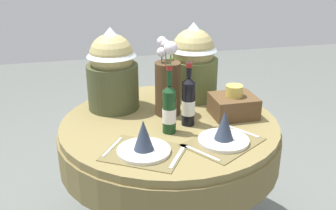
{
  "coord_description": "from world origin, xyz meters",
  "views": [
    {
      "loc": [
        -0.45,
        -1.83,
        1.58
      ],
      "look_at": [
        0.0,
        0.03,
        0.8
      ],
      "focal_mm": 42.01,
      "sensor_mm": 36.0,
      "label": 1
    }
  ],
  "objects_px": {
    "wine_bottle_left": "(169,109)",
    "wine_bottle_centre": "(188,101)",
    "place_setting_left": "(144,144)",
    "woven_basket_side_right": "(233,105)",
    "place_setting_right": "(224,134)",
    "gift_tub_back_right": "(193,59)",
    "dining_table": "(169,144)",
    "gift_tub_back_left": "(112,66)",
    "flower_vase": "(168,84)"
  },
  "relations": [
    {
      "from": "flower_vase",
      "to": "gift_tub_back_left",
      "type": "xyz_separation_m",
      "value": [
        -0.28,
        0.16,
        0.07
      ]
    },
    {
      "from": "place_setting_left",
      "to": "gift_tub_back_left",
      "type": "height_order",
      "value": "gift_tub_back_left"
    },
    {
      "from": "gift_tub_back_left",
      "to": "flower_vase",
      "type": "bearing_deg",
      "value": -30.45
    },
    {
      "from": "gift_tub_back_right",
      "to": "woven_basket_side_right",
      "type": "relative_size",
      "value": 1.95
    },
    {
      "from": "wine_bottle_centre",
      "to": "woven_basket_side_right",
      "type": "height_order",
      "value": "wine_bottle_centre"
    },
    {
      "from": "woven_basket_side_right",
      "to": "flower_vase",
      "type": "bearing_deg",
      "value": 162.63
    },
    {
      "from": "flower_vase",
      "to": "woven_basket_side_right",
      "type": "relative_size",
      "value": 1.83
    },
    {
      "from": "flower_vase",
      "to": "gift_tub_back_left",
      "type": "bearing_deg",
      "value": 149.55
    },
    {
      "from": "place_setting_left",
      "to": "place_setting_right",
      "type": "relative_size",
      "value": 1.0
    },
    {
      "from": "dining_table",
      "to": "flower_vase",
      "type": "relative_size",
      "value": 2.73
    },
    {
      "from": "flower_vase",
      "to": "place_setting_left",
      "type": "bearing_deg",
      "value": -117.0
    },
    {
      "from": "wine_bottle_left",
      "to": "wine_bottle_centre",
      "type": "height_order",
      "value": "wine_bottle_left"
    },
    {
      "from": "dining_table",
      "to": "wine_bottle_left",
      "type": "distance_m",
      "value": 0.29
    },
    {
      "from": "dining_table",
      "to": "gift_tub_back_left",
      "type": "xyz_separation_m",
      "value": [
        -0.26,
        0.26,
        0.38
      ]
    },
    {
      "from": "woven_basket_side_right",
      "to": "wine_bottle_left",
      "type": "bearing_deg",
      "value": -163.17
    },
    {
      "from": "dining_table",
      "to": "wine_bottle_left",
      "type": "xyz_separation_m",
      "value": [
        -0.03,
        -0.13,
        0.26
      ]
    },
    {
      "from": "dining_table",
      "to": "place_setting_right",
      "type": "height_order",
      "value": "place_setting_right"
    },
    {
      "from": "wine_bottle_centre",
      "to": "gift_tub_back_left",
      "type": "distance_m",
      "value": 0.48
    },
    {
      "from": "dining_table",
      "to": "place_setting_left",
      "type": "height_order",
      "value": "place_setting_left"
    },
    {
      "from": "place_setting_right",
      "to": "wine_bottle_centre",
      "type": "height_order",
      "value": "wine_bottle_centre"
    },
    {
      "from": "wine_bottle_left",
      "to": "wine_bottle_centre",
      "type": "relative_size",
      "value": 1.04
    },
    {
      "from": "wine_bottle_centre",
      "to": "woven_basket_side_right",
      "type": "distance_m",
      "value": 0.28
    },
    {
      "from": "place_setting_left",
      "to": "gift_tub_back_right",
      "type": "bearing_deg",
      "value": 56.53
    },
    {
      "from": "place_setting_right",
      "to": "gift_tub_back_right",
      "type": "bearing_deg",
      "value": 87.08
    },
    {
      "from": "wine_bottle_centre",
      "to": "wine_bottle_left",
      "type": "bearing_deg",
      "value": -150.81
    },
    {
      "from": "wine_bottle_left",
      "to": "gift_tub_back_left",
      "type": "distance_m",
      "value": 0.46
    },
    {
      "from": "wine_bottle_centre",
      "to": "woven_basket_side_right",
      "type": "bearing_deg",
      "value": 10.86
    },
    {
      "from": "place_setting_right",
      "to": "wine_bottle_left",
      "type": "distance_m",
      "value": 0.29
    },
    {
      "from": "place_setting_left",
      "to": "woven_basket_side_right",
      "type": "height_order",
      "value": "woven_basket_side_right"
    },
    {
      "from": "wine_bottle_left",
      "to": "wine_bottle_centre",
      "type": "distance_m",
      "value": 0.13
    },
    {
      "from": "place_setting_left",
      "to": "wine_bottle_centre",
      "type": "relative_size",
      "value": 1.29
    },
    {
      "from": "place_setting_left",
      "to": "wine_bottle_left",
      "type": "relative_size",
      "value": 1.23
    },
    {
      "from": "place_setting_left",
      "to": "wine_bottle_centre",
      "type": "bearing_deg",
      "value": 41.72
    },
    {
      "from": "place_setting_right",
      "to": "wine_bottle_left",
      "type": "bearing_deg",
      "value": 142.26
    },
    {
      "from": "wine_bottle_left",
      "to": "woven_basket_side_right",
      "type": "distance_m",
      "value": 0.41
    },
    {
      "from": "gift_tub_back_left",
      "to": "wine_bottle_left",
      "type": "bearing_deg",
      "value": -59.12
    },
    {
      "from": "dining_table",
      "to": "flower_vase",
      "type": "height_order",
      "value": "flower_vase"
    },
    {
      "from": "place_setting_left",
      "to": "gift_tub_back_right",
      "type": "relative_size",
      "value": 0.94
    },
    {
      "from": "wine_bottle_left",
      "to": "woven_basket_side_right",
      "type": "relative_size",
      "value": 1.48
    },
    {
      "from": "dining_table",
      "to": "woven_basket_side_right",
      "type": "distance_m",
      "value": 0.41
    },
    {
      "from": "dining_table",
      "to": "place_setting_left",
      "type": "relative_size",
      "value": 2.74
    },
    {
      "from": "gift_tub_back_right",
      "to": "flower_vase",
      "type": "bearing_deg",
      "value": -133.26
    },
    {
      "from": "place_setting_left",
      "to": "wine_bottle_centre",
      "type": "height_order",
      "value": "wine_bottle_centre"
    },
    {
      "from": "dining_table",
      "to": "gift_tub_back_left",
      "type": "height_order",
      "value": "gift_tub_back_left"
    },
    {
      "from": "woven_basket_side_right",
      "to": "gift_tub_back_left",
      "type": "bearing_deg",
      "value": 156.44
    },
    {
      "from": "place_setting_left",
      "to": "wine_bottle_left",
      "type": "xyz_separation_m",
      "value": [
        0.16,
        0.18,
        0.08
      ]
    },
    {
      "from": "wine_bottle_centre",
      "to": "flower_vase",
      "type": "bearing_deg",
      "value": 114.14
    },
    {
      "from": "gift_tub_back_left",
      "to": "gift_tub_back_right",
      "type": "xyz_separation_m",
      "value": [
        0.48,
        0.06,
        -0.0
      ]
    },
    {
      "from": "wine_bottle_left",
      "to": "wine_bottle_centre",
      "type": "xyz_separation_m",
      "value": [
        0.12,
        0.06,
        0.0
      ]
    },
    {
      "from": "place_setting_right",
      "to": "wine_bottle_centre",
      "type": "xyz_separation_m",
      "value": [
        -0.1,
        0.24,
        0.08
      ]
    }
  ]
}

